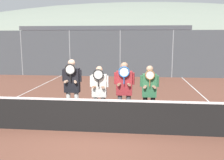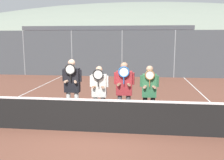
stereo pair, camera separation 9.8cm
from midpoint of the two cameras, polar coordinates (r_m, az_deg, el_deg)
ground_plane at (r=6.84m, az=-3.88°, el=-11.76°), size 120.00×120.00×0.00m
hill_distant at (r=61.82m, az=5.61°, el=7.13°), size 106.02×58.90×20.61m
clubhouse_building at (r=24.53m, az=-0.57°, el=7.89°), size 14.94×5.50×3.56m
fence_back at (r=16.27m, az=2.48°, el=6.02°), size 20.12×0.06×3.00m
tennis_net at (r=6.69m, az=-3.93°, el=-8.00°), size 10.71×0.09×1.01m
court_line_left_sideline at (r=10.90m, az=-21.94°, el=-4.34°), size 0.05×16.00×0.01m
court_line_right_sideline at (r=9.99m, az=22.78°, el=-5.61°), size 0.05×16.00×0.01m
player_leftmost at (r=7.48m, az=-8.73°, el=-1.15°), size 0.58×0.34×1.88m
player_center_left at (r=7.20m, az=-2.55°, el=-2.41°), size 0.55×0.34×1.70m
player_center_right at (r=7.16m, az=3.18°, el=-1.81°), size 0.59×0.34×1.81m
player_rightmost at (r=7.19m, az=8.89°, el=-2.47°), size 0.54×0.34×1.72m
car_far_left at (r=19.90m, az=-14.45°, el=4.51°), size 4.15×1.95×1.67m
car_left_of_center at (r=18.73m, az=-0.58°, el=4.76°), size 4.32×2.03×1.85m
car_center at (r=18.85m, az=15.05°, el=4.29°), size 4.76×2.06×1.71m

